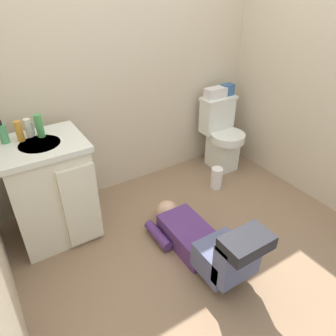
{
  "coord_description": "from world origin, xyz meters",
  "views": [
    {
      "loc": [
        -1.15,
        -1.42,
        1.82
      ],
      "look_at": [
        0.02,
        0.44,
        0.45
      ],
      "focal_mm": 33.81,
      "sensor_mm": 36.0,
      "label": 1
    }
  ],
  "objects_px": {
    "tissue_box": "(216,93)",
    "bottle_green": "(39,126)",
    "person_plumber": "(204,242)",
    "soap_dispenser": "(3,134)",
    "paper_towel_roll": "(217,178)",
    "vanity_cabinet": "(51,190)",
    "bottle_amber": "(19,131)",
    "bottle_white": "(28,128)",
    "toiletry_bag": "(227,90)",
    "faucet": "(32,129)",
    "toilet": "(221,135)"
  },
  "relations": [
    {
      "from": "tissue_box",
      "to": "bottle_amber",
      "type": "distance_m",
      "value": 1.84
    },
    {
      "from": "tissue_box",
      "to": "toiletry_bag",
      "type": "bearing_deg",
      "value": 0.0
    },
    {
      "from": "toiletry_bag",
      "to": "faucet",
      "type": "bearing_deg",
      "value": -177.91
    },
    {
      "from": "toiletry_bag",
      "to": "soap_dispenser",
      "type": "height_order",
      "value": "soap_dispenser"
    },
    {
      "from": "person_plumber",
      "to": "tissue_box",
      "type": "bearing_deg",
      "value": 49.28
    },
    {
      "from": "bottle_white",
      "to": "paper_towel_roll",
      "type": "distance_m",
      "value": 1.73
    },
    {
      "from": "toilet",
      "to": "bottle_green",
      "type": "relative_size",
      "value": 4.49
    },
    {
      "from": "toilet",
      "to": "toiletry_bag",
      "type": "height_order",
      "value": "toiletry_bag"
    },
    {
      "from": "person_plumber",
      "to": "soap_dispenser",
      "type": "relative_size",
      "value": 6.42
    },
    {
      "from": "bottle_amber",
      "to": "bottle_green",
      "type": "relative_size",
      "value": 0.86
    },
    {
      "from": "vanity_cabinet",
      "to": "faucet",
      "type": "xyz_separation_m",
      "value": [
        -0.0,
        0.15,
        0.45
      ]
    },
    {
      "from": "vanity_cabinet",
      "to": "bottle_white",
      "type": "height_order",
      "value": "bottle_white"
    },
    {
      "from": "vanity_cabinet",
      "to": "person_plumber",
      "type": "height_order",
      "value": "vanity_cabinet"
    },
    {
      "from": "soap_dispenser",
      "to": "bottle_white",
      "type": "bearing_deg",
      "value": 3.74
    },
    {
      "from": "faucet",
      "to": "soap_dispenser",
      "type": "xyz_separation_m",
      "value": [
        -0.19,
        -0.02,
        0.02
      ]
    },
    {
      "from": "bottle_white",
      "to": "paper_towel_roll",
      "type": "height_order",
      "value": "bottle_white"
    },
    {
      "from": "vanity_cabinet",
      "to": "toiletry_bag",
      "type": "bearing_deg",
      "value": 6.5
    },
    {
      "from": "bottle_green",
      "to": "bottle_white",
      "type": "bearing_deg",
      "value": 145.8
    },
    {
      "from": "toilet",
      "to": "soap_dispenser",
      "type": "bearing_deg",
      "value": 179.95
    },
    {
      "from": "vanity_cabinet",
      "to": "bottle_green",
      "type": "relative_size",
      "value": 4.91
    },
    {
      "from": "toilet",
      "to": "bottle_amber",
      "type": "distance_m",
      "value": 1.95
    },
    {
      "from": "faucet",
      "to": "bottle_amber",
      "type": "relative_size",
      "value": 0.69
    },
    {
      "from": "toilet",
      "to": "faucet",
      "type": "relative_size",
      "value": 7.5
    },
    {
      "from": "person_plumber",
      "to": "soap_dispenser",
      "type": "xyz_separation_m",
      "value": [
        -1.0,
        0.99,
        0.71
      ]
    },
    {
      "from": "bottle_green",
      "to": "paper_towel_roll",
      "type": "distance_m",
      "value": 1.67
    },
    {
      "from": "person_plumber",
      "to": "paper_towel_roll",
      "type": "relative_size",
      "value": 4.92
    },
    {
      "from": "faucet",
      "to": "soap_dispenser",
      "type": "relative_size",
      "value": 0.6
    },
    {
      "from": "bottle_amber",
      "to": "faucet",
      "type": "bearing_deg",
      "value": 28.0
    },
    {
      "from": "tissue_box",
      "to": "bottle_green",
      "type": "relative_size",
      "value": 1.32
    },
    {
      "from": "bottle_white",
      "to": "soap_dispenser",
      "type": "bearing_deg",
      "value": -176.26
    },
    {
      "from": "vanity_cabinet",
      "to": "bottle_amber",
      "type": "height_order",
      "value": "bottle_amber"
    },
    {
      "from": "tissue_box",
      "to": "bottle_white",
      "type": "relative_size",
      "value": 1.68
    },
    {
      "from": "tissue_box",
      "to": "bottle_white",
      "type": "bearing_deg",
      "value": -177.47
    },
    {
      "from": "toilet",
      "to": "bottle_white",
      "type": "relative_size",
      "value": 5.73
    },
    {
      "from": "soap_dispenser",
      "to": "bottle_white",
      "type": "relative_size",
      "value": 1.27
    },
    {
      "from": "bottle_amber",
      "to": "bottle_white",
      "type": "bearing_deg",
      "value": 31.62
    },
    {
      "from": "vanity_cabinet",
      "to": "bottle_white",
      "type": "distance_m",
      "value": 0.49
    },
    {
      "from": "bottle_green",
      "to": "tissue_box",
      "type": "bearing_deg",
      "value": 4.22
    },
    {
      "from": "toilet",
      "to": "toiletry_bag",
      "type": "distance_m",
      "value": 0.46
    },
    {
      "from": "toilet",
      "to": "tissue_box",
      "type": "xyz_separation_m",
      "value": [
        -0.04,
        0.09,
        0.43
      ]
    },
    {
      "from": "vanity_cabinet",
      "to": "bottle_amber",
      "type": "xyz_separation_m",
      "value": [
        -0.1,
        0.1,
        0.47
      ]
    },
    {
      "from": "faucet",
      "to": "bottle_green",
      "type": "distance_m",
      "value": 0.08
    },
    {
      "from": "vanity_cabinet",
      "to": "bottle_green",
      "type": "height_order",
      "value": "bottle_green"
    },
    {
      "from": "toilet",
      "to": "paper_towel_roll",
      "type": "xyz_separation_m",
      "value": [
        -0.3,
        -0.32,
        -0.26
      ]
    },
    {
      "from": "person_plumber",
      "to": "bottle_amber",
      "type": "relative_size",
      "value": 7.39
    },
    {
      "from": "bottle_green",
      "to": "toiletry_bag",
      "type": "bearing_deg",
      "value": 3.88
    },
    {
      "from": "tissue_box",
      "to": "toiletry_bag",
      "type": "xyz_separation_m",
      "value": [
        0.15,
        0.0,
        0.01
      ]
    },
    {
      "from": "person_plumber",
      "to": "bottle_green",
      "type": "relative_size",
      "value": 6.38
    },
    {
      "from": "tissue_box",
      "to": "bottle_green",
      "type": "height_order",
      "value": "bottle_green"
    },
    {
      "from": "toilet",
      "to": "faucet",
      "type": "xyz_separation_m",
      "value": [
        -1.78,
        0.02,
        0.5
      ]
    }
  ]
}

